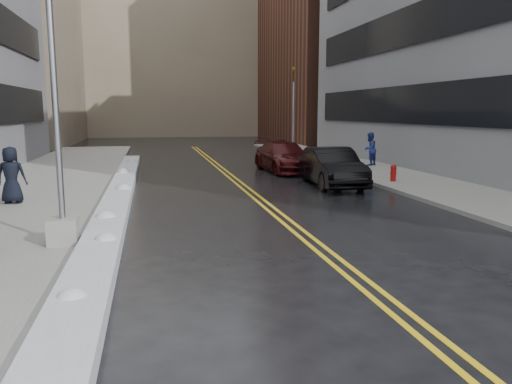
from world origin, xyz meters
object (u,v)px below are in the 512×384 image
pedestrian_east (370,149)px  car_black (332,167)px  traffic_signal (293,108)px  lamppost (58,140)px  car_maroon (284,157)px  fire_hydrant (393,172)px  pedestrian_c (11,175)px

pedestrian_east → car_black: (-4.48, -6.04, -0.25)m
traffic_signal → lamppost: bearing=-118.2°
lamppost → car_maroon: 16.31m
traffic_signal → pedestrian_east: traffic_signal is taller
fire_hydrant → pedestrian_c: bearing=-171.4°
traffic_signal → pedestrian_east: (2.18, -7.87, -2.33)m
fire_hydrant → car_black: (-2.80, 0.08, 0.27)m
car_black → pedestrian_c: bearing=-165.9°
fire_hydrant → car_black: car_black is taller
fire_hydrant → pedestrian_east: 6.38m
fire_hydrant → traffic_signal: bearing=92.0°
lamppost → fire_hydrant: bearing=33.0°
fire_hydrant → traffic_signal: size_ratio=0.12×
car_black → car_maroon: car_black is taller
pedestrian_east → car_maroon: (-5.09, -0.56, -0.29)m
car_black → lamppost: bearing=-136.5°
car_black → traffic_signal: bearing=83.7°
lamppost → traffic_signal: (11.80, 22.00, 0.87)m
car_maroon → car_black: bearing=-86.8°
pedestrian_c → car_black: bearing=-164.2°
lamppost → pedestrian_east: (13.98, 14.13, -1.46)m
fire_hydrant → lamppost: bearing=-147.0°
pedestrian_east → pedestrian_c: bearing=-8.9°
car_black → pedestrian_east: bearing=56.6°
car_maroon → traffic_signal: bearing=67.8°
fire_hydrant → pedestrian_east: bearing=74.6°
lamppost → pedestrian_east: 19.93m
lamppost → car_maroon: bearing=56.8°
traffic_signal → car_maroon: size_ratio=1.12×
pedestrian_c → car_maroon: 13.81m
fire_hydrant → car_maroon: bearing=121.5°
pedestrian_east → car_black: bearing=17.6°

